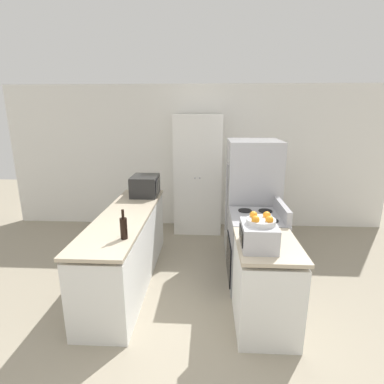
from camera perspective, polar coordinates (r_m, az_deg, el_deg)
ground_plane at (r=3.04m, az=-2.06°, el=-29.32°), size 14.00×14.00×0.00m
wall_back at (r=5.60m, az=0.82°, el=6.55°), size 7.00×0.06×2.60m
counter_left at (r=3.97m, az=-12.26°, el=-10.49°), size 0.60×2.37×0.91m
counter_right at (r=3.22m, az=13.77°, el=-17.11°), size 0.60×0.81×0.91m
pantry_cabinet at (r=5.33m, az=1.14°, el=3.31°), size 0.83×0.56×2.09m
stove at (r=3.89m, az=11.97°, el=-10.65°), size 0.66×0.73×1.07m
refrigerator at (r=4.47m, az=11.26°, el=-1.54°), size 0.75×0.75×1.75m
microwave at (r=4.54m, az=-8.91°, el=1.21°), size 0.39×0.48×0.30m
wine_bottle at (r=3.04m, az=-12.89°, el=-6.64°), size 0.07×0.07×0.30m
toaster_oven at (r=2.85m, az=12.53°, el=-8.12°), size 0.32×0.39×0.23m
fruit_bowl at (r=2.80m, az=13.03°, el=-5.28°), size 0.26×0.26×0.10m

